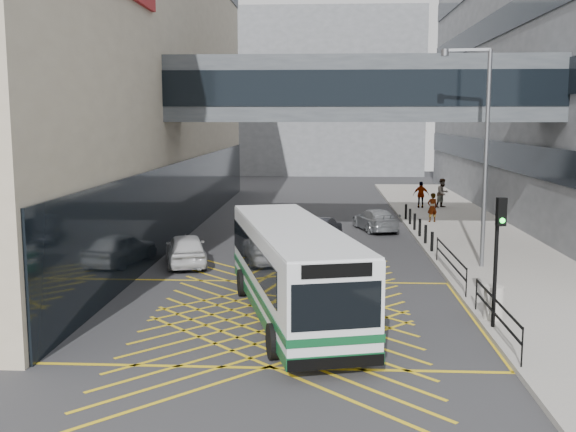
% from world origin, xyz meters
% --- Properties ---
extents(ground, '(120.00, 120.00, 0.00)m').
position_xyz_m(ground, '(0.00, 0.00, 0.00)').
color(ground, '#333335').
extents(building_far, '(28.00, 16.00, 18.00)m').
position_xyz_m(building_far, '(-2.00, 60.00, 9.00)').
color(building_far, slate).
rests_on(building_far, ground).
extents(skybridge, '(20.00, 4.10, 3.00)m').
position_xyz_m(skybridge, '(3.00, 12.00, 7.50)').
color(skybridge, '#41464B').
rests_on(skybridge, ground).
extents(pavement, '(6.00, 54.00, 0.16)m').
position_xyz_m(pavement, '(9.00, 15.00, 0.08)').
color(pavement, '#9C978E').
rests_on(pavement, ground).
extents(box_junction, '(12.00, 9.00, 0.01)m').
position_xyz_m(box_junction, '(0.00, 0.00, 0.00)').
color(box_junction, gold).
rests_on(box_junction, ground).
extents(bus, '(4.87, 10.69, 2.92)m').
position_xyz_m(bus, '(0.34, -0.17, 1.57)').
color(bus, silver).
rests_on(bus, ground).
extents(car_white, '(2.84, 4.67, 1.39)m').
position_xyz_m(car_white, '(-4.50, 7.23, 0.69)').
color(car_white, silver).
rests_on(car_white, ground).
extents(car_dark, '(2.83, 4.77, 1.40)m').
position_xyz_m(car_dark, '(1.02, 12.21, 0.70)').
color(car_dark, black).
rests_on(car_dark, ground).
extents(car_silver, '(2.72, 4.40, 1.27)m').
position_xyz_m(car_silver, '(4.16, 16.62, 0.64)').
color(car_silver, gray).
rests_on(car_silver, ground).
extents(traffic_light, '(0.29, 0.45, 3.80)m').
position_xyz_m(traffic_light, '(6.27, -1.39, 2.63)').
color(traffic_light, black).
rests_on(traffic_light, pavement).
extents(street_lamp, '(1.99, 0.49, 8.73)m').
position_xyz_m(street_lamp, '(7.59, 6.93, 5.13)').
color(street_lamp, slate).
rests_on(street_lamp, pavement).
extents(litter_bin, '(0.58, 0.58, 1.00)m').
position_xyz_m(litter_bin, '(6.45, -0.47, 0.66)').
color(litter_bin, '#ADA89E').
rests_on(litter_bin, pavement).
extents(kerb_railings, '(0.05, 12.54, 1.00)m').
position_xyz_m(kerb_railings, '(6.15, 1.78, 0.88)').
color(kerb_railings, black).
rests_on(kerb_railings, pavement).
extents(bollards, '(0.14, 10.14, 0.90)m').
position_xyz_m(bollards, '(6.25, 15.00, 0.61)').
color(bollards, black).
rests_on(bollards, pavement).
extents(pedestrian_a, '(0.80, 0.69, 1.70)m').
position_xyz_m(pedestrian_a, '(7.65, 18.96, 1.01)').
color(pedestrian_a, gray).
rests_on(pedestrian_a, pavement).
extents(pedestrian_b, '(1.10, 1.02, 1.96)m').
position_xyz_m(pedestrian_b, '(9.37, 25.57, 1.14)').
color(pedestrian_b, gray).
rests_on(pedestrian_b, pavement).
extents(pedestrian_c, '(1.10, 0.61, 1.78)m').
position_xyz_m(pedestrian_c, '(7.89, 25.29, 1.05)').
color(pedestrian_c, gray).
rests_on(pedestrian_c, pavement).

